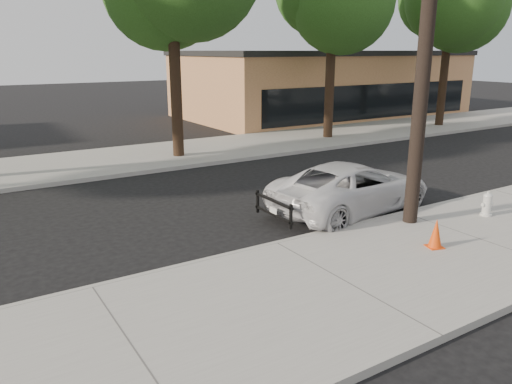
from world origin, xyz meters
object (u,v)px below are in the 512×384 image
fire_hydrant (487,205)px  utility_pole (427,28)px  traffic_cone (436,234)px  police_cruiser (352,187)px

fire_hydrant → utility_pole: bearing=170.9°
utility_pole → traffic_cone: (-0.87, -1.44, -4.24)m
police_cruiser → utility_pole: bearing=-175.1°
fire_hydrant → traffic_cone: bearing=-155.3°
police_cruiser → traffic_cone: 3.23m
utility_pole → police_cruiser: utility_pole is taller
police_cruiser → fire_hydrant: size_ratio=8.06×
traffic_cone → utility_pole: bearing=59.0°
police_cruiser → fire_hydrant: 3.42m
utility_pole → police_cruiser: (-0.36, 1.74, -4.03)m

